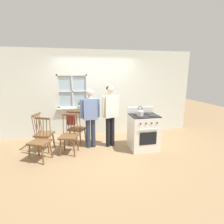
{
  "coord_description": "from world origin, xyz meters",
  "views": [
    {
      "loc": [
        -0.62,
        -4.18,
        1.98
      ],
      "look_at": [
        0.25,
        0.15,
        1.0
      ],
      "focal_mm": 28.0,
      "sensor_mm": 36.0,
      "label": 1
    }
  ],
  "objects": [
    {
      "name": "stove",
      "position": [
        1.07,
        -0.03,
        0.47
      ],
      "size": [
        0.72,
        0.68,
        1.08
      ],
      "color": "white",
      "rests_on": "ground_plane"
    },
    {
      "name": "chair_near_wall",
      "position": [
        -0.66,
        0.62,
        0.45
      ],
      "size": [
        0.56,
        0.55,
        0.99
      ],
      "rotation": [
        0.0,
        0.0,
        2.65
      ],
      "color": "brown",
      "rests_on": "ground_plane"
    },
    {
      "name": "wall_back",
      "position": [
        0.03,
        1.4,
        1.35
      ],
      "size": [
        6.4,
        0.16,
        2.7
      ],
      "color": "silver",
      "rests_on": "ground_plane"
    },
    {
      "name": "ground_plane",
      "position": [
        0.0,
        0.0,
        0.0
      ],
      "size": [
        16.0,
        16.0,
        0.0
      ],
      "primitive_type": "plane",
      "color": "#937551"
    },
    {
      "name": "kettle",
      "position": [
        0.91,
        -0.16,
        1.02
      ],
      "size": [
        0.21,
        0.17,
        0.25
      ],
      "color": "#B7B7BC",
      "rests_on": "stove"
    },
    {
      "name": "chair_near_stove",
      "position": [
        -1.49,
        -0.17,
        0.45
      ],
      "size": [
        0.55,
        0.54,
        0.99
      ],
      "rotation": [
        0.0,
        0.0,
        -0.44
      ],
      "color": "brown",
      "rests_on": "ground_plane"
    },
    {
      "name": "potted_plant",
      "position": [
        -0.54,
        1.31,
        1.0
      ],
      "size": [
        0.16,
        0.16,
        0.27
      ],
      "color": "beige",
      "rests_on": "wall_back"
    },
    {
      "name": "person_teen_center",
      "position": [
        0.24,
        0.31,
        1.0
      ],
      "size": [
        0.52,
        0.31,
        1.67
      ],
      "rotation": [
        0.0,
        0.0,
        0.33
      ],
      "color": "black",
      "rests_on": "ground_plane"
    },
    {
      "name": "chair_center_cluster",
      "position": [
        -1.51,
        0.36,
        0.45
      ],
      "size": [
        0.5,
        0.52,
        0.99
      ],
      "rotation": [
        0.0,
        0.0,
        1.28
      ],
      "color": "brown",
      "rests_on": "ground_plane"
    },
    {
      "name": "handbag",
      "position": [
        -0.8,
        0.29,
        0.82
      ],
      "size": [
        0.24,
        0.23,
        0.31
      ],
      "color": "maroon",
      "rests_on": "chair_by_window"
    },
    {
      "name": "person_elderly_left",
      "position": [
        -0.3,
        0.34,
        0.95
      ],
      "size": [
        0.52,
        0.25,
        1.59
      ],
      "rotation": [
        0.0,
        0.0,
        0.12
      ],
      "color": "#2D3347",
      "rests_on": "ground_plane"
    },
    {
      "name": "chair_by_window",
      "position": [
        -0.86,
        0.07,
        0.45
      ],
      "size": [
        0.51,
        0.5,
        0.99
      ],
      "rotation": [
        0.0,
        0.0,
        -0.26
      ],
      "color": "brown",
      "rests_on": "ground_plane"
    }
  ]
}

